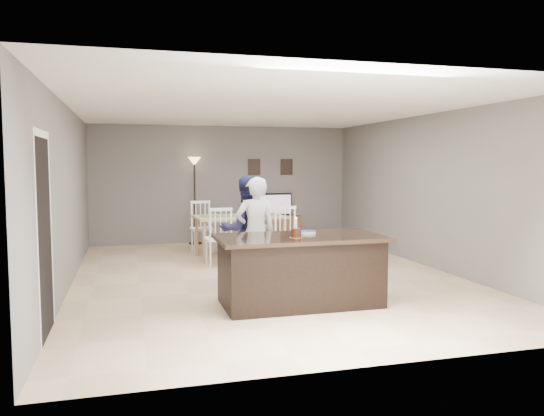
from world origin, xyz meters
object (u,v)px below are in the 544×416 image
object	(u,v)px
television	(274,204)
woman	(256,233)
man	(246,230)
tv_console	(275,228)
floor_lamp	(195,177)
dining_table	(240,223)
birthday_cake	(296,233)
plate_stack	(307,232)
kitchen_island	(300,270)

from	to	relation	value
television	woman	distance (m)	4.82
television	man	size ratio (longest dim) A/B	0.56
tv_console	floor_lamp	distance (m)	2.25
tv_console	dining_table	world-z (taller)	dining_table
woman	birthday_cake	distance (m)	1.26
man	plate_stack	bearing A→B (deg)	115.87
woman	dining_table	bearing A→B (deg)	-97.39
woman	dining_table	xyz separation A→B (m)	(0.30, 2.56, -0.14)
kitchen_island	television	size ratio (longest dim) A/B	2.35
tv_console	television	size ratio (longest dim) A/B	1.31
tv_console	man	distance (m)	4.55
birthday_cake	floor_lamp	world-z (taller)	floor_lamp
tv_console	man	size ratio (longest dim) A/B	0.73
birthday_cake	floor_lamp	xyz separation A→B (m)	(-0.58, 5.74, 0.57)
man	dining_table	world-z (taller)	man
birthday_cake	dining_table	xyz separation A→B (m)	(0.06, 3.79, -0.29)
plate_stack	birthday_cake	bearing A→B (deg)	-128.32
tv_console	dining_table	bearing A→B (deg)	-122.68
man	birthday_cake	size ratio (longest dim) A/B	6.34
kitchen_island	television	xyz separation A→B (m)	(1.20, 5.64, 0.41)
tv_console	birthday_cake	xyz separation A→B (m)	(-1.31, -5.72, 0.66)
woman	plate_stack	bearing A→B (deg)	118.24
dining_table	birthday_cake	bearing A→B (deg)	-94.05
plate_stack	kitchen_island	bearing A→B (deg)	-131.33
birthday_cake	plate_stack	distance (m)	0.43
woman	floor_lamp	distance (m)	4.59
television	floor_lamp	bearing A→B (deg)	1.52
tv_console	dining_table	xyz separation A→B (m)	(-1.24, -1.94, 0.37)
plate_stack	floor_lamp	world-z (taller)	floor_lamp
television	plate_stack	xyz separation A→B (m)	(-1.04, -5.46, 0.06)
television	man	distance (m)	4.59
plate_stack	dining_table	bearing A→B (deg)	93.31
floor_lamp	plate_stack	bearing A→B (deg)	-81.19
woman	birthday_cake	bearing A→B (deg)	99.99
tv_console	television	bearing A→B (deg)	90.00
tv_console	dining_table	size ratio (longest dim) A/B	0.59
kitchen_island	plate_stack	distance (m)	0.52
man	floor_lamp	bearing A→B (deg)	-86.97
kitchen_island	man	world-z (taller)	man
television	woman	size ratio (longest dim) A/B	0.56
floor_lamp	tv_console	bearing A→B (deg)	-0.61
woman	plate_stack	world-z (taller)	woman
tv_console	birthday_cake	distance (m)	5.91
kitchen_island	man	distance (m)	1.46
kitchen_island	dining_table	bearing A→B (deg)	90.67
tv_console	woman	size ratio (longest dim) A/B	0.73
plate_stack	floor_lamp	size ratio (longest dim) A/B	0.12
man	floor_lamp	xyz separation A→B (m)	(-0.26, 4.24, 0.71)
birthday_cake	woman	bearing A→B (deg)	100.79
television	man	xyz separation A→B (m)	(-1.62, -4.29, -0.04)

